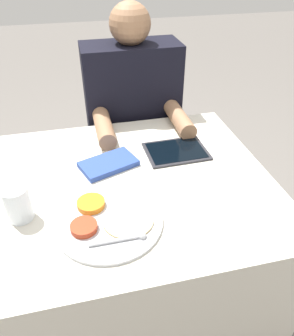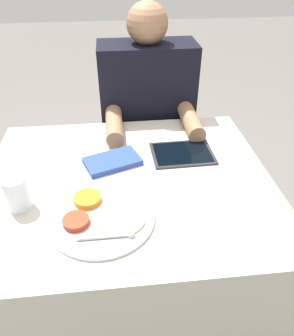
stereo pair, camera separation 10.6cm
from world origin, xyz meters
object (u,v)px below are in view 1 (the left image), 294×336
(thali_tray, at_px, (107,220))
(person_diner, at_px, (133,140))
(red_notebook, at_px, (109,164))
(drinking_glass, at_px, (18,204))
(tablet_device, at_px, (176,151))

(thali_tray, distance_m, person_diner, 0.77)
(thali_tray, height_order, person_diner, person_diner)
(thali_tray, height_order, red_notebook, thali_tray)
(thali_tray, bearing_deg, drinking_glass, 162.28)
(person_diner, bearing_deg, red_notebook, -111.72)
(thali_tray, xyz_separation_m, red_notebook, (0.04, 0.28, 0.00))
(thali_tray, bearing_deg, red_notebook, 81.38)
(red_notebook, xyz_separation_m, tablet_device, (0.26, 0.03, -0.00))
(person_diner, bearing_deg, tablet_device, -77.92)
(drinking_glass, bearing_deg, tablet_device, 22.83)
(red_notebook, bearing_deg, person_diner, 68.28)
(red_notebook, height_order, person_diner, person_diner)
(thali_tray, bearing_deg, person_diner, 73.14)
(red_notebook, bearing_deg, drinking_glass, -145.01)
(person_diner, height_order, drinking_glass, person_diner)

